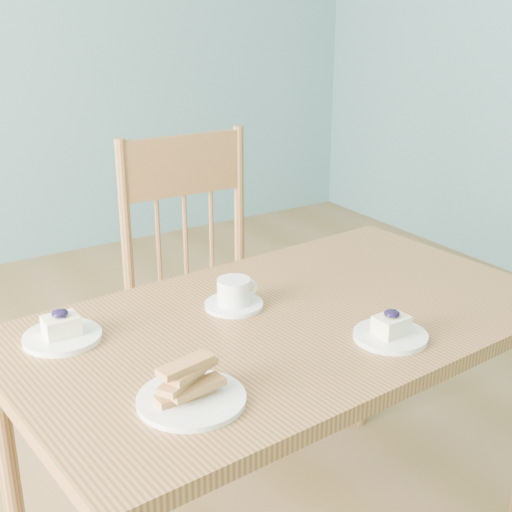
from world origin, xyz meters
TOP-DOWN VIEW (x-y plane):
  - room at (0.00, 0.00)m, footprint 5.01×5.01m
  - dining_table at (0.37, -0.05)m, footprint 1.33×0.83m
  - dining_chair at (0.49, 0.58)m, footprint 0.46×0.44m
  - cheesecake_plate_near at (0.50, -0.25)m, footprint 0.16×0.16m
  - cheesecake_plate_far at (-0.11, 0.12)m, footprint 0.17×0.17m
  - coffee_cup at (0.29, 0.07)m, footprint 0.14×0.14m
  - biscotti_plate at (0.01, -0.25)m, footprint 0.20×0.20m

SIDE VIEW (x-z plane):
  - dining_chair at x=0.49m, z-range 0.01..0.99m
  - dining_table at x=0.37m, z-range 0.27..0.96m
  - cheesecake_plate_near at x=0.50m, z-range 0.67..0.74m
  - cheesecake_plate_far at x=-0.11m, z-range 0.67..0.74m
  - biscotti_plate at x=0.01m, z-range 0.67..0.75m
  - coffee_cup at x=0.29m, z-range 0.68..0.75m
  - room at x=0.00m, z-range -0.01..2.71m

